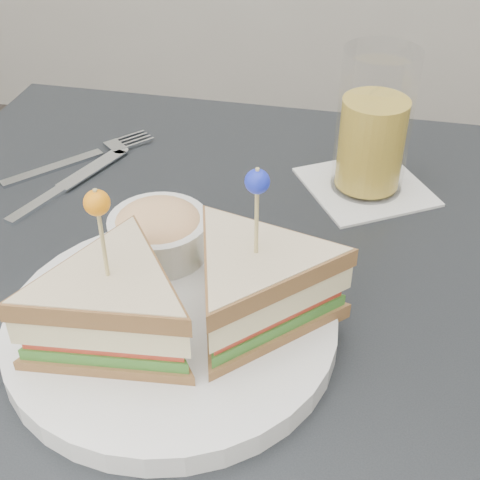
# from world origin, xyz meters

# --- Properties ---
(table) EXTENTS (0.80, 0.80, 0.75)m
(table) POSITION_xyz_m (0.00, 0.00, 0.67)
(table) COLOR black
(table) RESTS_ON ground
(plate_meal) EXTENTS (0.38, 0.38, 0.17)m
(plate_meal) POSITION_xyz_m (-0.02, -0.07, 0.80)
(plate_meal) COLOR white
(plate_meal) RESTS_ON table
(cutlery_fork) EXTENTS (0.15, 0.17, 0.01)m
(cutlery_fork) POSITION_xyz_m (-0.23, 0.20, 0.75)
(cutlery_fork) COLOR #B4BABF
(cutlery_fork) RESTS_ON table
(cutlery_knife) EXTENTS (0.08, 0.19, 0.01)m
(cutlery_knife) POSITION_xyz_m (-0.22, 0.13, 0.75)
(cutlery_knife) COLOR white
(cutlery_knife) RESTS_ON table
(drink_set) EXTENTS (0.18, 0.18, 0.17)m
(drink_set) POSITION_xyz_m (0.12, 0.21, 0.82)
(drink_set) COLOR silver
(drink_set) RESTS_ON table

